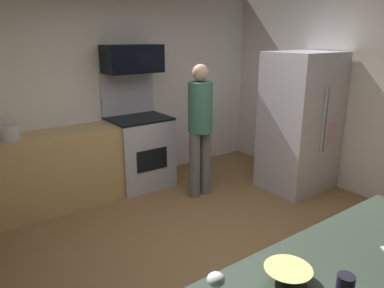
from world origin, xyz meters
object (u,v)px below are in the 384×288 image
object	(u,v)px
refrigerator	(300,122)
wine_glass_mid	(216,281)
mug_coffee	(345,286)
microwave	(132,59)
oven_range	(139,148)
mixing_bowl_large	(288,274)
stock_pot	(7,133)
person_cook	(200,124)

from	to	relation	value
refrigerator	wine_glass_mid	xyz separation A→B (m)	(-3.03, -1.93, 0.12)
mug_coffee	refrigerator	bearing A→B (deg)	41.19
microwave	mug_coffee	size ratio (longest dim) A/B	7.19
oven_range	mixing_bowl_large	xyz separation A→B (m)	(-0.99, -3.32, 0.42)
refrigerator	stock_pot	bearing A→B (deg)	157.95
person_cook	mixing_bowl_large	distance (m)	2.94
oven_range	wine_glass_mid	size ratio (longest dim) A/B	9.76
wine_glass_mid	stock_pot	bearing A→B (deg)	93.80
mixing_bowl_large	person_cook	bearing A→B (deg)	60.56
person_cook	wine_glass_mid	size ratio (longest dim) A/B	10.67
person_cook	mixing_bowl_large	xyz separation A→B (m)	(-1.45, -2.56, -0.00)
mixing_bowl_large	wine_glass_mid	distance (m)	0.39
microwave	wine_glass_mid	world-z (taller)	microwave
oven_range	mug_coffee	size ratio (longest dim) A/B	14.80
person_cook	mixing_bowl_large	size ratio (longest dim) A/B	7.44
person_cook	mixing_bowl_large	bearing A→B (deg)	-119.44
wine_glass_mid	mug_coffee	world-z (taller)	wine_glass_mid
microwave	mixing_bowl_large	distance (m)	3.63
microwave	refrigerator	xyz separation A→B (m)	(1.67, -1.40, -0.80)
microwave	stock_pot	distance (m)	1.74
oven_range	person_cook	size ratio (longest dim) A/B	0.91
refrigerator	oven_range	bearing A→B (deg)	141.90
mixing_bowl_large	stock_pot	world-z (taller)	stock_pot
microwave	person_cook	bearing A→B (deg)	-61.56
oven_range	wine_glass_mid	world-z (taller)	oven_range
mixing_bowl_large	stock_pot	xyz separation A→B (m)	(-0.59, 3.33, 0.05)
stock_pot	mug_coffee	bearing A→B (deg)	-78.66
person_cook	oven_range	bearing A→B (deg)	121.08
microwave	refrigerator	bearing A→B (deg)	-39.87
oven_range	person_cook	distance (m)	0.98
mixing_bowl_large	mug_coffee	world-z (taller)	mug_coffee
stock_pot	person_cook	bearing A→B (deg)	-20.54
oven_range	mixing_bowl_large	bearing A→B (deg)	-106.61
mixing_bowl_large	microwave	bearing A→B (deg)	73.79
wine_glass_mid	stock_pot	world-z (taller)	stock_pot
wine_glass_mid	microwave	bearing A→B (deg)	67.74
oven_range	person_cook	bearing A→B (deg)	-58.92
refrigerator	mug_coffee	bearing A→B (deg)	-138.81
microwave	person_cook	distance (m)	1.23
mixing_bowl_large	mug_coffee	size ratio (longest dim) A/B	2.18
oven_range	wine_glass_mid	distance (m)	3.55
microwave	person_cook	size ratio (longest dim) A/B	0.44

